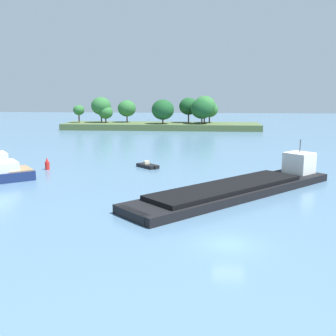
# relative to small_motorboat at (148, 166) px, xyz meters

# --- Properties ---
(ground_plane) EXTENTS (400.00, 400.00, 0.00)m
(ground_plane) POSITION_rel_small_motorboat_xyz_m (10.84, -31.95, -0.29)
(ground_plane) COLOR slate
(treeline_island) EXTENTS (62.61, 14.38, 10.60)m
(treeline_island) POSITION_rel_small_motorboat_xyz_m (-3.93, 66.63, 3.64)
(treeline_island) COLOR #4C6038
(treeline_island) RESTS_ON ground
(small_motorboat) EXTENTS (3.98, 4.02, 1.02)m
(small_motorboat) POSITION_rel_small_motorboat_xyz_m (0.00, 0.00, 0.00)
(small_motorboat) COLOR black
(small_motorboat) RESTS_ON ground
(cargo_barge) EXTENTS (25.68, 25.66, 5.53)m
(cargo_barge) POSITION_rel_small_motorboat_xyz_m (13.40, -15.41, 0.54)
(cargo_barge) COLOR black
(cargo_barge) RESTS_ON ground
(channel_buoy_red) EXTENTS (0.70, 0.70, 1.90)m
(channel_buoy_red) POSITION_rel_small_motorboat_xyz_m (-15.29, -3.00, 0.52)
(channel_buoy_red) COLOR red
(channel_buoy_red) RESTS_ON ground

